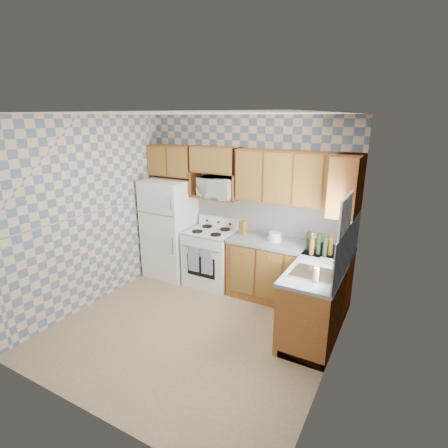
{
  "coord_description": "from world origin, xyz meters",
  "views": [
    {
      "loc": [
        2.26,
        -3.29,
        2.67
      ],
      "look_at": [
        0.05,
        0.75,
        1.25
      ],
      "focal_mm": 28.0,
      "sensor_mm": 36.0,
      "label": 1
    }
  ],
  "objects": [
    {
      "name": "microwave_shelf",
      "position": [
        -0.47,
        1.44,
        1.44
      ],
      "size": [
        0.8,
        0.33,
        0.03
      ],
      "primitive_type": "cube",
      "color": "brown",
      "rests_on": "back_wall"
    },
    {
      "name": "countertop_right",
      "position": [
        1.4,
        0.8,
        0.9
      ],
      "size": [
        0.63,
        1.6,
        0.04
      ],
      "primitive_type": "cube",
      "color": "slate",
      "rests_on": "base_cabinets_right"
    },
    {
      "name": "right_wall",
      "position": [
        1.7,
        0.0,
        1.35
      ],
      "size": [
        0.02,
        3.2,
        2.7
      ],
      "primitive_type": "cube",
      "color": "slate",
      "rests_on": "ground"
    },
    {
      "name": "cooktop",
      "position": [
        -0.47,
        1.28,
        0.91
      ],
      "size": [
        0.76,
        0.65,
        0.02
      ],
      "primitive_type": "cube",
      "color": "silver",
      "rests_on": "stove_body"
    },
    {
      "name": "sink",
      "position": [
        1.4,
        0.45,
        0.93
      ],
      "size": [
        0.48,
        0.4,
        0.03
      ],
      "primitive_type": "cube",
      "color": "#B7B7BC",
      "rests_on": "countertop_right"
    },
    {
      "name": "microwave",
      "position": [
        -0.4,
        1.38,
        1.61
      ],
      "size": [
        0.59,
        0.4,
        0.32
      ],
      "primitive_type": "imported",
      "rotation": [
        0.0,
        0.0,
        -0.02
      ],
      "color": "white",
      "rests_on": "microwave_shelf"
    },
    {
      "name": "floor",
      "position": [
        0.0,
        0.0,
        0.0
      ],
      "size": [
        3.4,
        3.4,
        0.0
      ],
      "primitive_type": "plane",
      "color": "#7E6850",
      "rests_on": "ground"
    },
    {
      "name": "dish_towel_left",
      "position": [
        -0.59,
        0.93,
        0.53
      ],
      "size": [
        0.19,
        0.02,
        0.4
      ],
      "primitive_type": "cube",
      "color": "navy",
      "rests_on": "stove_body"
    },
    {
      "name": "bottle_0",
      "position": [
        1.28,
        1.11,
        1.06
      ],
      "size": [
        0.06,
        0.06,
        0.29
      ],
      "primitive_type": "cylinder",
      "color": "black",
      "rests_on": "countertop_back"
    },
    {
      "name": "soap_bottle",
      "position": [
        1.47,
        0.27,
        1.01
      ],
      "size": [
        0.06,
        0.06,
        0.17
      ],
      "primitive_type": "cylinder",
      "color": "beige",
      "rests_on": "countertop_right"
    },
    {
      "name": "backsplash_right",
      "position": [
        1.69,
        0.8,
        1.2
      ],
      "size": [
        0.02,
        1.6,
        0.56
      ],
      "primitive_type": "cube",
      "color": "white",
      "rests_on": "right_wall"
    },
    {
      "name": "bottle_4",
      "position": [
        1.13,
        1.17,
        1.05
      ],
      "size": [
        0.06,
        0.06,
        0.26
      ],
      "primitive_type": "cylinder",
      "color": "black",
      "rests_on": "countertop_back"
    },
    {
      "name": "upper_cabinets_right",
      "position": [
        1.53,
        1.25,
        1.85
      ],
      "size": [
        0.33,
        0.7,
        0.74
      ],
      "primitive_type": "cube",
      "color": "brown",
      "rests_on": "right_wall"
    },
    {
      "name": "food_containers",
      "position": [
        0.6,
        1.3,
        0.99
      ],
      "size": [
        0.2,
        0.2,
        0.13
      ],
      "primitive_type": null,
      "color": "beige",
      "rests_on": "countertop_back"
    },
    {
      "name": "upper_cabinets_fridge",
      "position": [
        -1.29,
        1.44,
        1.97
      ],
      "size": [
        0.82,
        0.33,
        0.5
      ],
      "primitive_type": "cube",
      "color": "brown",
      "rests_on": "back_wall"
    },
    {
      "name": "back_wall",
      "position": [
        0.0,
        1.6,
        1.35
      ],
      "size": [
        3.4,
        0.02,
        2.7
      ],
      "primitive_type": "cube",
      "color": "slate",
      "rests_on": "ground"
    },
    {
      "name": "backsplash_back",
      "position": [
        0.4,
        1.59,
        1.2
      ],
      "size": [
        2.6,
        0.02,
        0.56
      ],
      "primitive_type": "cube",
      "color": "white",
      "rests_on": "back_wall"
    },
    {
      "name": "countertop_back",
      "position": [
        0.82,
        1.3,
        0.9
      ],
      "size": [
        1.77,
        0.63,
        0.04
      ],
      "primitive_type": "cube",
      "color": "slate",
      "rests_on": "base_cabinets_back"
    },
    {
      "name": "window",
      "position": [
        1.69,
        0.45,
        1.45
      ],
      "size": [
        0.02,
        0.66,
        0.86
      ],
      "primitive_type": "cube",
      "color": "white",
      "rests_on": "right_wall"
    },
    {
      "name": "knife_block",
      "position": [
        0.05,
        1.36,
        1.03
      ],
      "size": [
        0.12,
        0.12,
        0.21
      ],
      "primitive_type": "cube",
      "rotation": [
        0.0,
        0.0,
        -0.29
      ],
      "color": "brown",
      "rests_on": "countertop_back"
    },
    {
      "name": "bottle_3",
      "position": [
        1.21,
        1.04,
        1.03
      ],
      "size": [
        0.06,
        0.06,
        0.23
      ],
      "primitive_type": "cylinder",
      "color": "#5A3C11",
      "rests_on": "countertop_back"
    },
    {
      "name": "backguard",
      "position": [
        -0.47,
        1.55,
        1.0
      ],
      "size": [
        0.76,
        0.08,
        0.17
      ],
      "primitive_type": "cube",
      "color": "white",
      "rests_on": "cooktop"
    },
    {
      "name": "stove_body",
      "position": [
        -0.47,
        1.28,
        0.45
      ],
      "size": [
        0.76,
        0.65,
        0.9
      ],
      "primitive_type": "cube",
      "color": "white",
      "rests_on": "floor"
    },
    {
      "name": "bottle_2",
      "position": [
        1.43,
        1.15,
        1.04
      ],
      "size": [
        0.06,
        0.06,
        0.25
      ],
      "primitive_type": "cylinder",
      "color": "#5A3C11",
      "rests_on": "countertop_back"
    },
    {
      "name": "dish_towel_right",
      "position": [
        -0.35,
        0.93,
        0.53
      ],
      "size": [
        0.19,
        0.02,
        0.4
      ],
      "primitive_type": "cube",
      "color": "navy",
      "rests_on": "stove_body"
    },
    {
      "name": "electric_kettle",
      "position": [
        1.16,
        1.29,
        1.0
      ],
      "size": [
        0.13,
        0.13,
        0.17
      ],
      "primitive_type": "cylinder",
      "color": "white",
      "rests_on": "countertop_back"
    },
    {
      "name": "base_cabinets_right",
      "position": [
        1.4,
        0.8,
        0.44
      ],
      "size": [
        0.6,
        1.6,
        0.88
      ],
      "primitive_type": "cube",
      "color": "brown",
      "rests_on": "floor"
    },
    {
      "name": "base_cabinets_back",
      "position": [
        0.82,
        1.3,
        0.44
      ],
      "size": [
        1.75,
        0.6,
        0.88
      ],
      "primitive_type": "cube",
      "color": "brown",
      "rests_on": "floor"
    },
    {
      "name": "refrigerator",
      "position": [
        -1.27,
        1.25,
        0.84
      ],
      "size": [
        0.75,
        0.7,
        1.68
      ],
      "primitive_type": "cube",
      "color": "white",
      "rests_on": "floor"
    },
    {
      "name": "upper_cabinets_back",
      "position": [
        0.82,
        1.44,
        1.85
      ],
      "size": [
        1.75,
        0.33,
        0.74
      ],
      "primitive_type": "cube",
      "color": "brown",
      "rests_on": "back_wall"
    },
    {
      "name": "bottle_1",
      "position": [
        1.38,
        1.05,
        1.05
      ],
      "size": [
        0.06,
        0.06,
        0.27
      ],
      "primitive_type": "cylinder",
      "color": "black",
      "rests_on": "countertop_back"
    }
  ]
}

